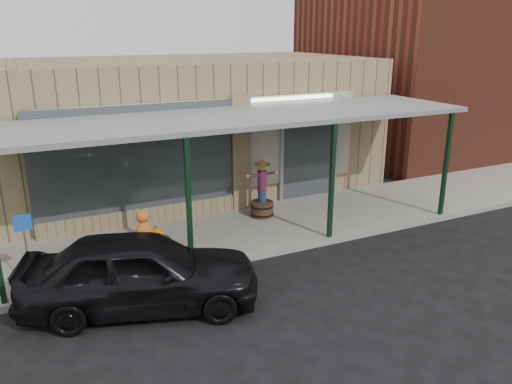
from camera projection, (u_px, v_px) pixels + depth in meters
name	position (u px, v px, depth m)	size (l,w,h in m)	color
ground	(313.00, 297.00, 9.89)	(120.00, 120.00, 0.00)	black
sidewalk	(240.00, 231.00, 12.95)	(40.00, 3.20, 0.15)	gray
storefront	(182.00, 126.00, 16.24)	(12.00, 6.25, 4.20)	#8C7F55
awning	(239.00, 119.00, 12.01)	(12.00, 3.00, 3.04)	slate
block_buildings_near	(226.00, 69.00, 17.44)	(61.00, 8.00, 8.00)	brown
barrel_scarecrow	(262.00, 197.00, 13.65)	(0.98, 0.68, 1.61)	#503120
barrel_pumpkin	(157.00, 247.00, 11.18)	(0.86, 0.86, 0.78)	#503120
handicap_sign	(25.00, 242.00, 9.63)	(0.33, 0.04, 1.57)	gray
parked_sedan	(141.00, 271.00, 9.33)	(4.73, 3.01, 1.66)	black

